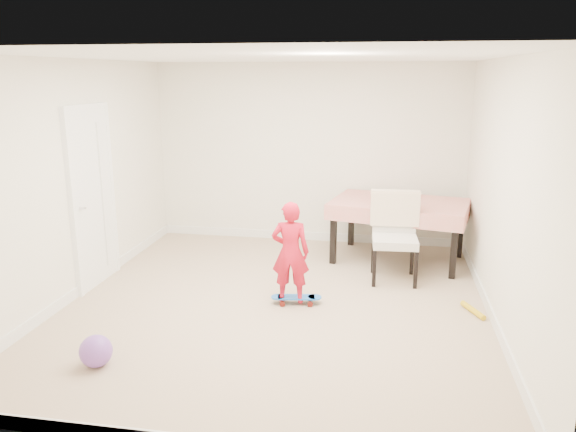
% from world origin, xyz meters
% --- Properties ---
extents(ground, '(5.00, 5.00, 0.00)m').
position_xyz_m(ground, '(0.00, 0.00, 0.00)').
color(ground, tan).
rests_on(ground, ground).
extents(ceiling, '(4.50, 5.00, 0.04)m').
position_xyz_m(ceiling, '(0.00, 0.00, 2.58)').
color(ceiling, white).
rests_on(ceiling, wall_back).
extents(wall_back, '(4.50, 0.04, 2.60)m').
position_xyz_m(wall_back, '(0.00, 2.48, 1.30)').
color(wall_back, white).
rests_on(wall_back, ground).
extents(wall_front, '(4.50, 0.04, 2.60)m').
position_xyz_m(wall_front, '(0.00, -2.48, 1.30)').
color(wall_front, white).
rests_on(wall_front, ground).
extents(wall_left, '(0.04, 5.00, 2.60)m').
position_xyz_m(wall_left, '(-2.23, 0.00, 1.30)').
color(wall_left, white).
rests_on(wall_left, ground).
extents(wall_right, '(0.04, 5.00, 2.60)m').
position_xyz_m(wall_right, '(2.23, 0.00, 1.30)').
color(wall_right, white).
rests_on(wall_right, ground).
extents(door, '(0.11, 0.94, 2.11)m').
position_xyz_m(door, '(-2.22, 0.30, 1.02)').
color(door, white).
rests_on(door, ground).
extents(baseboard_back, '(4.50, 0.02, 0.12)m').
position_xyz_m(baseboard_back, '(0.00, 2.49, 0.06)').
color(baseboard_back, white).
rests_on(baseboard_back, ground).
extents(baseboard_left, '(0.02, 5.00, 0.12)m').
position_xyz_m(baseboard_left, '(-2.24, 0.00, 0.06)').
color(baseboard_left, white).
rests_on(baseboard_left, ground).
extents(baseboard_right, '(0.02, 5.00, 0.12)m').
position_xyz_m(baseboard_right, '(2.24, 0.00, 0.06)').
color(baseboard_right, white).
rests_on(baseboard_right, ground).
extents(dining_table, '(1.91, 1.41, 0.81)m').
position_xyz_m(dining_table, '(1.32, 1.76, 0.41)').
color(dining_table, '#B80916').
rests_on(dining_table, ground).
extents(dining_chair, '(0.62, 0.69, 1.07)m').
position_xyz_m(dining_chair, '(1.26, 0.98, 0.53)').
color(dining_chair, silver).
rests_on(dining_chair, ground).
extents(skateboard, '(0.57, 0.28, 0.08)m').
position_xyz_m(skateboard, '(0.22, 0.07, 0.04)').
color(skateboard, blue).
rests_on(skateboard, ground).
extents(child, '(0.42, 0.29, 1.11)m').
position_xyz_m(child, '(0.15, 0.05, 0.56)').
color(child, red).
rests_on(child, ground).
extents(balloon, '(0.28, 0.28, 0.28)m').
position_xyz_m(balloon, '(-1.26, -1.56, 0.14)').
color(balloon, purple).
rests_on(balloon, ground).
extents(foam_toy, '(0.22, 0.39, 0.06)m').
position_xyz_m(foam_toy, '(2.08, 0.14, 0.03)').
color(foam_toy, gold).
rests_on(foam_toy, ground).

